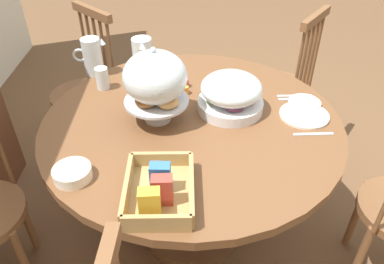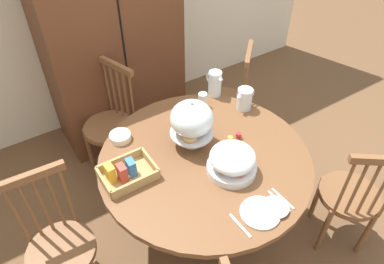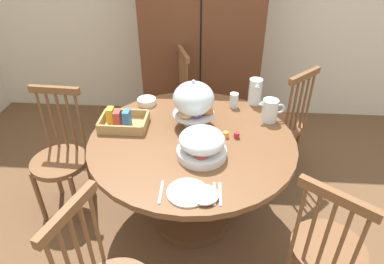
{
  "view_description": "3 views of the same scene",
  "coord_description": "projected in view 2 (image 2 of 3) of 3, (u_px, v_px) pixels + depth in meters",
  "views": [
    {
      "loc": [
        -1.46,
        0.12,
        1.7
      ],
      "look_at": [
        -0.17,
        0.1,
        0.74
      ],
      "focal_mm": 35.32,
      "sensor_mm": 36.0,
      "label": 1
    },
    {
      "loc": [
        -1.0,
        -1.18,
        2.38
      ],
      "look_at": [
        -0.07,
        0.25,
        0.84
      ],
      "focal_mm": 34.11,
      "sensor_mm": 36.0,
      "label": 2
    },
    {
      "loc": [
        0.06,
        -1.71,
        1.99
      ],
      "look_at": [
        -0.07,
        0.1,
        0.79
      ],
      "focal_mm": 31.99,
      "sensor_mm": 36.0,
      "label": 3
    }
  ],
  "objects": [
    {
      "name": "china_plate_small",
      "position": [
        275.0,
        207.0,
        1.98
      ],
      "size": [
        0.15,
        0.15,
        0.01
      ],
      "primitive_type": "cylinder",
      "color": "white",
      "rests_on": "china_plate_large"
    },
    {
      "name": "windsor_chair_near_window",
      "position": [
        111.0,
        126.0,
        2.94
      ],
      "size": [
        0.42,
        0.43,
        0.97
      ],
      "color": "brown",
      "rests_on": "ground_plane"
    },
    {
      "name": "cereal_basket",
      "position": [
        126.0,
        173.0,
        2.13
      ],
      "size": [
        0.32,
        0.24,
        0.12
      ],
      "color": "tan",
      "rests_on": "dining_table"
    },
    {
      "name": "orange_juice_pitcher",
      "position": [
        245.0,
        100.0,
        2.6
      ],
      "size": [
        0.19,
        0.11,
        0.16
      ],
      "color": "silver",
      "rests_on": "dining_table"
    },
    {
      "name": "windsor_chair_far_side",
      "position": [
        350.0,
        198.0,
        2.4
      ],
      "size": [
        0.46,
        0.46,
        0.97
      ],
      "color": "brown",
      "rests_on": "ground_plane"
    },
    {
      "name": "pastry_stand_with_dome",
      "position": [
        192.0,
        120.0,
        2.24
      ],
      "size": [
        0.28,
        0.28,
        0.34
      ],
      "color": "silver",
      "rests_on": "dining_table"
    },
    {
      "name": "drinking_glass",
      "position": [
        203.0,
        100.0,
        2.63
      ],
      "size": [
        0.06,
        0.06,
        0.11
      ],
      "primitive_type": "cylinder",
      "color": "silver",
      "rests_on": "dining_table"
    },
    {
      "name": "china_plate_large",
      "position": [
        260.0,
        213.0,
        1.96
      ],
      "size": [
        0.22,
        0.22,
        0.01
      ],
      "primitive_type": "cylinder",
      "color": "white",
      "rests_on": "dining_table"
    },
    {
      "name": "table_knife",
      "position": [
        279.0,
        201.0,
        2.02
      ],
      "size": [
        0.02,
        0.17,
        0.01
      ],
      "primitive_type": "cube",
      "rotation": [
        0.0,
        0.0,
        4.74
      ],
      "color": "silver",
      "rests_on": "dining_table"
    },
    {
      "name": "jam_jar_apricot",
      "position": [
        230.0,
        139.0,
        2.37
      ],
      "size": [
        0.04,
        0.04,
        0.04
      ],
      "primitive_type": "cylinder",
      "color": "orange",
      "rests_on": "dining_table"
    },
    {
      "name": "fruit_platter_covered",
      "position": [
        233.0,
        161.0,
        2.14
      ],
      "size": [
        0.3,
        0.3,
        0.18
      ],
      "color": "silver",
      "rests_on": "dining_table"
    },
    {
      "name": "milk_pitcher",
      "position": [
        215.0,
        84.0,
        2.72
      ],
      "size": [
        0.1,
        0.18,
        0.2
      ],
      "color": "silver",
      "rests_on": "dining_table"
    },
    {
      "name": "dining_table",
      "position": [
        204.0,
        177.0,
        2.4
      ],
      "size": [
        1.34,
        1.34,
        0.74
      ],
      "color": "brown",
      "rests_on": "ground_plane"
    },
    {
      "name": "ground_plane",
      "position": [
        218.0,
        231.0,
        2.74
      ],
      "size": [
        10.0,
        10.0,
        0.0
      ],
      "primitive_type": "plane",
      "color": "brown"
    },
    {
      "name": "soup_spoon",
      "position": [
        240.0,
        226.0,
        1.91
      ],
      "size": [
        0.02,
        0.17,
        0.01
      ],
      "primitive_type": "cube",
      "rotation": [
        0.0,
        0.0,
        4.74
      ],
      "color": "silver",
      "rests_on": "dining_table"
    },
    {
      "name": "jam_jar_strawberry",
      "position": [
        239.0,
        135.0,
        2.4
      ],
      "size": [
        0.04,
        0.04,
        0.04
      ],
      "primitive_type": "cylinder",
      "color": "#B7282D",
      "rests_on": "dining_table"
    },
    {
      "name": "cereal_bowl",
      "position": [
        120.0,
        137.0,
        2.39
      ],
      "size": [
        0.14,
        0.14,
        0.04
      ],
      "primitive_type": "cylinder",
      "color": "white",
      "rests_on": "dining_table"
    },
    {
      "name": "windsor_chair_host_seat",
      "position": [
        227.0,
        102.0,
        3.17
      ],
      "size": [
        0.47,
        0.47,
        0.97
      ],
      "color": "brown",
      "rests_on": "ground_plane"
    },
    {
      "name": "wooden_armoire",
      "position": [
        109.0,
        34.0,
        2.99
      ],
      "size": [
        1.18,
        0.6,
        1.96
      ],
      "color": "brown",
      "rests_on": "ground_plane"
    },
    {
      "name": "windsor_chair_by_cabinet",
      "position": [
        60.0,
        248.0,
        2.13
      ],
      "size": [
        0.4,
        0.4,
        0.97
      ],
      "color": "brown",
      "rests_on": "ground_plane"
    },
    {
      "name": "dinner_fork",
      "position": [
        283.0,
        199.0,
        2.04
      ],
      "size": [
        0.02,
        0.17,
        0.01
      ],
      "primitive_type": "cube",
      "rotation": [
        0.0,
        0.0,
        4.74
      ],
      "color": "silver",
      "rests_on": "dining_table"
    }
  ]
}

